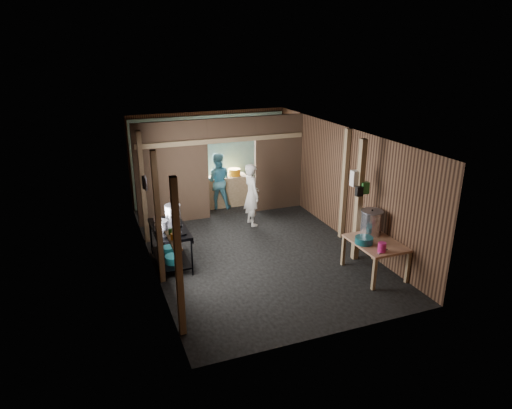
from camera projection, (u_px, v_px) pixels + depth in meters
name	position (u px, v px, depth m)	size (l,w,h in m)	color
floor	(253.00, 247.00, 10.27)	(4.50, 7.00, 0.00)	black
ceiling	(253.00, 134.00, 9.40)	(4.50, 7.00, 0.00)	#484442
wall_back	(209.00, 157.00, 12.91)	(4.50, 0.00, 2.60)	brown
wall_front	(335.00, 261.00, 6.76)	(4.50, 0.00, 2.60)	brown
wall_left	(148.00, 206.00, 9.07)	(0.00, 7.00, 2.60)	brown
wall_right	(342.00, 182.00, 10.60)	(0.00, 7.00, 2.60)	brown
partition_left	(172.00, 173.00, 11.32)	(1.85, 0.10, 2.60)	brown
partition_right	(278.00, 163.00, 12.30)	(1.35, 0.10, 2.60)	brown
partition_header	(231.00, 129.00, 11.52)	(1.30, 0.10, 0.60)	brown
turquoise_panel	(210.00, 159.00, 12.87)	(4.40, 0.06, 2.50)	#79A4A3
back_counter	(226.00, 191.00, 12.82)	(1.20, 0.50, 0.85)	tan
wall_clock	(218.00, 136.00, 12.70)	(0.20, 0.20, 0.03)	white
post_left_a	(178.00, 259.00, 6.81)	(0.10, 0.12, 2.60)	tan
post_left_b	(158.00, 219.00, 8.39)	(0.10, 0.12, 2.60)	tan
post_left_c	(143.00, 188.00, 10.15)	(0.10, 0.12, 2.60)	tan
post_right	(344.00, 185.00, 10.40)	(0.10, 0.12, 2.60)	tan
post_free	(359.00, 201.00, 9.32)	(0.12, 0.12, 2.60)	tan
cross_beam	(223.00, 140.00, 11.47)	(4.40, 0.12, 0.12)	tan
pan_lid_big	(146.00, 183.00, 9.32)	(0.34, 0.34, 0.03)	gray
pan_lid_small	(143.00, 183.00, 9.71)	(0.30, 0.30, 0.03)	black
wall_shelf	(173.00, 240.00, 7.23)	(0.14, 0.80, 0.03)	tan
jar_white	(176.00, 243.00, 6.99)	(0.07, 0.07, 0.10)	white
jar_yellow	(173.00, 237.00, 7.21)	(0.08, 0.08, 0.10)	orange
jar_green	(170.00, 232.00, 7.40)	(0.06, 0.06, 0.10)	#236828
bag_white	(356.00, 178.00, 9.21)	(0.22, 0.15, 0.32)	white
bag_green	(365.00, 188.00, 9.19)	(0.16, 0.12, 0.24)	#236828
bag_black	(359.00, 191.00, 9.14)	(0.14, 0.10, 0.20)	black
gas_range	(170.00, 246.00, 9.36)	(0.72, 1.40, 0.82)	black
prep_table	(374.00, 258.00, 9.00)	(0.85, 1.17, 0.69)	tan
stove_pot_large	(173.00, 212.00, 9.62)	(0.34, 0.34, 0.34)	silver
stove_pot_med	(161.00, 226.00, 9.05)	(0.27, 0.27, 0.23)	silver
stove_saucepan	(158.00, 220.00, 9.48)	(0.17, 0.17, 0.10)	silver
frying_pan	(173.00, 234.00, 8.86)	(0.29, 0.51, 0.07)	gray
blue_tub_front	(174.00, 259.00, 9.20)	(0.35, 0.35, 0.14)	#144E54
blue_tub_back	(169.00, 249.00, 9.67)	(0.29, 0.29, 0.11)	#144E54
stock_pot	(371.00, 223.00, 9.19)	(0.45, 0.45, 0.52)	silver
wash_basin	(364.00, 240.00, 8.80)	(0.35, 0.35, 0.13)	#144E54
pink_bucket	(382.00, 247.00, 8.44)	(0.15, 0.15, 0.18)	#C92173
knife	(383.00, 252.00, 8.46)	(0.30, 0.04, 0.01)	silver
yellow_tub	(234.00, 172.00, 12.73)	(0.35, 0.35, 0.19)	orange
cook	(252.00, 195.00, 11.32)	(0.58, 0.38, 1.59)	beige
worker_back	(217.00, 181.00, 12.50)	(0.76, 0.59, 1.57)	teal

